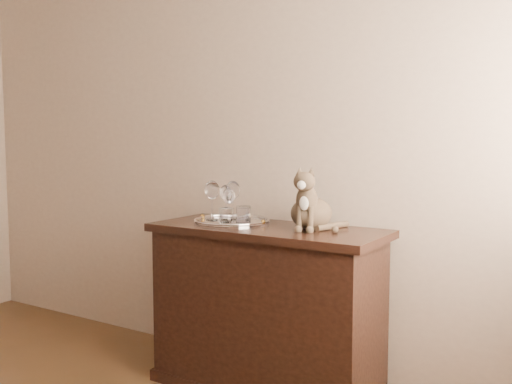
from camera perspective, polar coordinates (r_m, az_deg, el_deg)
wall_back at (r=3.44m, az=-4.80°, el=6.27°), size 4.00×0.10×2.70m
wall_right at (r=0.50m, az=24.15°, el=12.66°), size 0.10×4.50×2.70m
sideboard at (r=2.97m, az=1.09°, el=-11.63°), size 1.20×0.50×0.85m
tray at (r=3.02m, az=-2.43°, el=-2.99°), size 0.40×0.40×0.01m
wine_glass_a at (r=3.09m, az=-3.01°, el=-1.00°), size 0.07×0.07×0.19m
wine_glass_b at (r=3.08m, az=-2.33°, el=-0.82°), size 0.08×0.08×0.21m
wine_glass_c at (r=3.06m, az=-4.42°, el=-0.83°), size 0.08×0.08×0.21m
wine_glass_d at (r=3.00m, az=-2.74°, el=-1.27°), size 0.07×0.07×0.18m
tumbler_a at (r=2.93m, az=-1.23°, el=-2.37°), size 0.07×0.07×0.08m
tumbler_b at (r=2.92m, az=-3.02°, el=-2.38°), size 0.07×0.07×0.08m
tumbler_c at (r=2.95m, az=-1.27°, el=-2.25°), size 0.08×0.08×0.09m
cat at (r=2.80m, az=5.57°, el=-0.55°), size 0.35×0.34×0.31m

